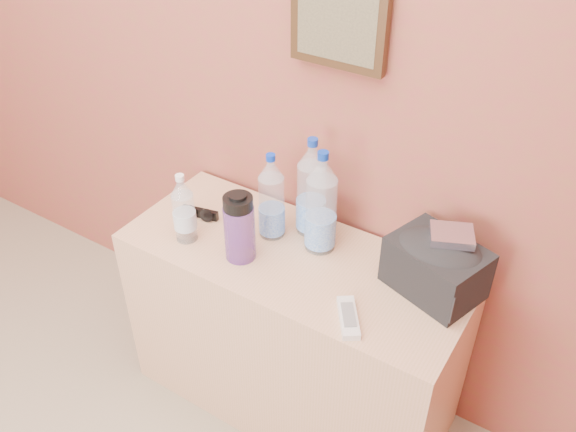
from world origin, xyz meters
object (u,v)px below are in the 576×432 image
object	(u,v)px
pet_large_b	(321,207)
ac_remote	(348,318)
pet_large_a	(271,200)
sunglasses	(200,213)
pet_large_c	(311,192)
nalgene_bottle	(239,227)
toiletry_bag	(436,265)
foil_packet	(452,235)
pet_small	(184,212)
dresser	(293,333)

from	to	relation	value
pet_large_b	ac_remote	xyz separation A→B (m)	(0.23, -0.24, -0.15)
pet_large_a	sunglasses	size ratio (longest dim) A/B	2.32
pet_large_c	nalgene_bottle	size ratio (longest dim) A/B	1.47
pet_large_b	toiletry_bag	size ratio (longest dim) A/B	1.33
ac_remote	foil_packet	xyz separation A→B (m)	(0.17, 0.28, 0.19)
pet_large_c	foil_packet	bearing A→B (deg)	-3.31
nalgene_bottle	ac_remote	distance (m)	0.44
pet_large_a	pet_large_b	bearing A→B (deg)	8.93
pet_large_a	ac_remote	xyz separation A→B (m)	(0.40, -0.22, -0.13)
ac_remote	pet_small	bearing A→B (deg)	-129.04
pet_large_a	foil_packet	xyz separation A→B (m)	(0.58, 0.06, 0.06)
dresser	foil_packet	distance (m)	0.73
foil_packet	pet_small	bearing A→B (deg)	-163.72
pet_large_c	nalgene_bottle	distance (m)	0.27
pet_large_c	foil_packet	xyz separation A→B (m)	(0.48, -0.03, 0.04)
pet_small	sunglasses	xyz separation A→B (m)	(-0.04, 0.12, -0.09)
sunglasses	ac_remote	world-z (taller)	sunglasses
nalgene_bottle	ac_remote	xyz separation A→B (m)	(0.42, -0.07, -0.11)
pet_large_c	pet_small	distance (m)	0.42
nalgene_bottle	toiletry_bag	bearing A→B (deg)	18.12
pet_large_b	nalgene_bottle	size ratio (longest dim) A/B	1.50
pet_large_b	ac_remote	bearing A→B (deg)	-46.03
nalgene_bottle	sunglasses	world-z (taller)	nalgene_bottle
pet_small	ac_remote	distance (m)	0.64
pet_large_c	pet_small	size ratio (longest dim) A/B	1.41
pet_small	nalgene_bottle	xyz separation A→B (m)	(0.21, 0.02, 0.01)
pet_large_b	nalgene_bottle	distance (m)	0.26
pet_large_b	sunglasses	size ratio (longest dim) A/B	2.69
dresser	pet_small	xyz separation A→B (m)	(-0.35, -0.11, 0.47)
dresser	ac_remote	distance (m)	0.49
pet_large_c	foil_packet	distance (m)	0.48
pet_large_b	foil_packet	xyz separation A→B (m)	(0.41, 0.03, 0.04)
pet_large_a	pet_large_c	xyz separation A→B (m)	(0.10, 0.09, 0.02)
sunglasses	ac_remote	xyz separation A→B (m)	(0.67, -0.16, -0.01)
ac_remote	pet_large_a	bearing A→B (deg)	-153.25
pet_large_c	toiletry_bag	distance (m)	0.47
dresser	pet_large_c	world-z (taller)	pet_large_c
dresser	foil_packet	world-z (taller)	foil_packet
foil_packet	sunglasses	bearing A→B (deg)	-172.04
pet_small	foil_packet	distance (m)	0.84
pet_large_c	sunglasses	xyz separation A→B (m)	(-0.36, -0.15, -0.14)
ac_remote	pet_large_c	bearing A→B (deg)	-169.92
sunglasses	ac_remote	bearing A→B (deg)	-26.22
pet_small	toiletry_bag	xyz separation A→B (m)	(0.78, 0.21, -0.02)
dresser	toiletry_bag	world-z (taller)	toiletry_bag
ac_remote	pet_large_b	bearing A→B (deg)	-171.07
toiletry_bag	pet_large_a	bearing A→B (deg)	-158.10
pet_small	ac_remote	world-z (taller)	pet_small
pet_large_b	pet_small	bearing A→B (deg)	-153.23
pet_large_b	pet_small	distance (m)	0.45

